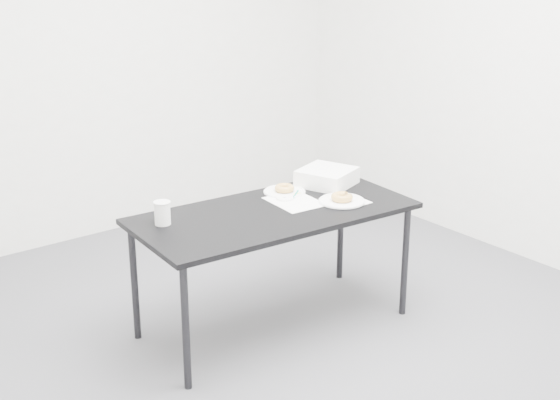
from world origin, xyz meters
TOP-DOWN VIEW (x-y plane):
  - floor at (0.00, 0.00)m, footprint 4.00×4.00m
  - wall_back at (0.00, 2.00)m, footprint 4.00×0.02m
  - wall_right at (2.00, 0.00)m, footprint 0.02×4.00m
  - table at (0.10, 0.12)m, footprint 1.53×0.80m
  - scorecard at (0.27, 0.16)m, footprint 0.26×0.32m
  - logo_patch at (0.36, 0.24)m, footprint 0.05×0.05m
  - pen at (0.34, 0.24)m, footprint 0.12×0.10m
  - napkin at (0.51, -0.03)m, footprint 0.18×0.18m
  - plate_near at (0.47, -0.00)m, footprint 0.25×0.25m
  - donut_near at (0.47, -0.00)m, footprint 0.14×0.14m
  - plate_far at (0.33, 0.32)m, footprint 0.24×0.24m
  - donut_far at (0.33, 0.32)m, footprint 0.12×0.12m
  - coffee_cup at (-0.46, 0.30)m, footprint 0.08×0.08m
  - cup_lid at (0.25, 0.22)m, footprint 0.10×0.10m
  - bakery_box at (0.61, 0.28)m, footprint 0.36×0.36m

SIDE VIEW (x-z plane):
  - floor at x=0.00m, z-range 0.00..0.00m
  - table at x=0.10m, z-range 0.29..0.97m
  - scorecard at x=0.27m, z-range 0.68..0.68m
  - napkin at x=0.51m, z-range 0.68..0.68m
  - plate_far at x=0.33m, z-range 0.68..0.68m
  - logo_patch at x=0.36m, z-range 0.68..0.68m
  - cup_lid at x=0.25m, z-range 0.68..0.69m
  - plate_near at x=0.47m, z-range 0.68..0.69m
  - pen at x=0.34m, z-range 0.68..0.69m
  - donut_far at x=0.33m, z-range 0.68..0.72m
  - donut_near at x=0.47m, z-range 0.69..0.73m
  - bakery_box at x=0.61m, z-range 0.68..0.77m
  - coffee_cup at x=-0.46m, z-range 0.68..0.80m
  - wall_back at x=0.00m, z-range 0.00..2.70m
  - wall_right at x=2.00m, z-range 0.00..2.70m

